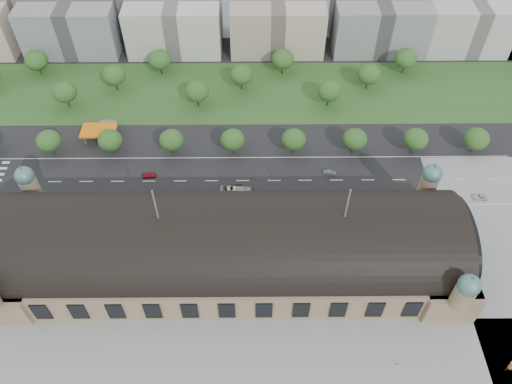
{
  "coord_description": "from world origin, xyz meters",
  "views": [
    {
      "loc": [
        8.1,
        -91.14,
        140.79
      ],
      "look_at": [
        8.92,
        19.95,
        14.0
      ],
      "focal_mm": 35.0,
      "sensor_mm": 36.0,
      "label": 1
    }
  ],
  "objects_px": {
    "traffic_car_2": "(67,199)",
    "bus_west": "(163,200)",
    "parked_car_0": "(12,214)",
    "parked_car_4": "(67,214)",
    "petrol_station": "(104,128)",
    "traffic_car_5": "(330,172)",
    "pedestrian_0": "(397,364)",
    "traffic_car_4": "(237,186)",
    "bus_east": "(280,198)",
    "advertising_column": "(512,366)",
    "bus_mid": "(238,192)",
    "pedestrian_1": "(506,369)",
    "parked_car_6": "(138,206)",
    "parked_car_2": "(48,215)",
    "traffic_car_6": "(480,197)",
    "parked_car_5": "(140,215)",
    "parked_car_3": "(61,207)",
    "parked_car_1": "(84,207)",
    "traffic_car_3": "(149,175)"
  },
  "relations": [
    {
      "from": "traffic_car_2",
      "to": "bus_west",
      "type": "height_order",
      "value": "bus_west"
    },
    {
      "from": "parked_car_0",
      "to": "parked_car_4",
      "type": "bearing_deg",
      "value": 60.15
    },
    {
      "from": "petrol_station",
      "to": "traffic_car_5",
      "type": "height_order",
      "value": "petrol_station"
    },
    {
      "from": "bus_west",
      "to": "pedestrian_0",
      "type": "xyz_separation_m",
      "value": [
        74.09,
        -61.51,
        -0.87
      ]
    },
    {
      "from": "petrol_station",
      "to": "traffic_car_4",
      "type": "distance_m",
      "value": 63.65
    },
    {
      "from": "bus_east",
      "to": "advertising_column",
      "type": "xyz_separation_m",
      "value": [
        63.38,
        -63.46,
        0.07
      ]
    },
    {
      "from": "parked_car_0",
      "to": "bus_east",
      "type": "distance_m",
      "value": 97.1
    },
    {
      "from": "bus_west",
      "to": "bus_mid",
      "type": "xyz_separation_m",
      "value": [
        27.13,
        3.87,
        0.15
      ]
    },
    {
      "from": "parked_car_0",
      "to": "traffic_car_5",
      "type": "bearing_deg",
      "value": 70.35
    },
    {
      "from": "parked_car_0",
      "to": "pedestrian_1",
      "type": "relative_size",
      "value": 2.82
    },
    {
      "from": "traffic_car_5",
      "to": "parked_car_4",
      "type": "relative_size",
      "value": 1.26
    },
    {
      "from": "parked_car_4",
      "to": "parked_car_6",
      "type": "distance_m",
      "value": 25.16
    },
    {
      "from": "traffic_car_5",
      "to": "bus_mid",
      "type": "bearing_deg",
      "value": 113.41
    },
    {
      "from": "petrol_station",
      "to": "parked_car_2",
      "type": "xyz_separation_m",
      "value": [
        -11.71,
        -44.28,
        -2.13
      ]
    },
    {
      "from": "parked_car_2",
      "to": "bus_mid",
      "type": "bearing_deg",
      "value": 72.47
    },
    {
      "from": "advertising_column",
      "to": "bus_west",
      "type": "bearing_deg",
      "value": 149.59
    },
    {
      "from": "traffic_car_2",
      "to": "parked_car_4",
      "type": "height_order",
      "value": "traffic_car_2"
    },
    {
      "from": "traffic_car_5",
      "to": "parked_car_4",
      "type": "distance_m",
      "value": 98.66
    },
    {
      "from": "traffic_car_6",
      "to": "bus_east",
      "type": "relative_size",
      "value": 0.52
    },
    {
      "from": "traffic_car_4",
      "to": "bus_east",
      "type": "bearing_deg",
      "value": 67.06
    },
    {
      "from": "parked_car_5",
      "to": "bus_west",
      "type": "xyz_separation_m",
      "value": [
        7.86,
        6.0,
        0.89
      ]
    },
    {
      "from": "parked_car_3",
      "to": "parked_car_4",
      "type": "height_order",
      "value": "parked_car_4"
    },
    {
      "from": "traffic_car_5",
      "to": "parked_car_6",
      "type": "height_order",
      "value": "traffic_car_5"
    },
    {
      "from": "bus_west",
      "to": "bus_east",
      "type": "relative_size",
      "value": 1.1
    },
    {
      "from": "pedestrian_0",
      "to": "bus_east",
      "type": "bearing_deg",
      "value": 123.97
    },
    {
      "from": "petrol_station",
      "to": "traffic_car_5",
      "type": "xyz_separation_m",
      "value": [
        91.49,
        -23.9,
        -2.13
      ]
    },
    {
      "from": "parked_car_1",
      "to": "traffic_car_5",
      "type": "bearing_deg",
      "value": 66.32
    },
    {
      "from": "parked_car_1",
      "to": "bus_west",
      "type": "height_order",
      "value": "bus_west"
    },
    {
      "from": "parked_car_4",
      "to": "pedestrian_0",
      "type": "relative_size",
      "value": 2.57
    },
    {
      "from": "pedestrian_0",
      "to": "parked_car_3",
      "type": "bearing_deg",
      "value": 159.38
    },
    {
      "from": "petrol_station",
      "to": "traffic_car_3",
      "type": "height_order",
      "value": "petrol_station"
    },
    {
      "from": "parked_car_4",
      "to": "advertising_column",
      "type": "height_order",
      "value": "advertising_column"
    },
    {
      "from": "traffic_car_4",
      "to": "traffic_car_5",
      "type": "bearing_deg",
      "value": 99.51
    },
    {
      "from": "petrol_station",
      "to": "bus_west",
      "type": "distance_m",
      "value": 47.99
    },
    {
      "from": "traffic_car_3",
      "to": "traffic_car_6",
      "type": "xyz_separation_m",
      "value": [
        124.01,
        -11.93,
        0.01
      ]
    },
    {
      "from": "bus_east",
      "to": "parked_car_2",
      "type": "bearing_deg",
      "value": 94.82
    },
    {
      "from": "parked_car_6",
      "to": "pedestrian_1",
      "type": "distance_m",
      "value": 129.34
    },
    {
      "from": "petrol_station",
      "to": "pedestrian_0",
      "type": "relative_size",
      "value": 9.08
    },
    {
      "from": "parked_car_2",
      "to": "pedestrian_1",
      "type": "distance_m",
      "value": 156.27
    },
    {
      "from": "traffic_car_3",
      "to": "bus_mid",
      "type": "height_order",
      "value": "bus_mid"
    },
    {
      "from": "parked_car_3",
      "to": "bus_east",
      "type": "bearing_deg",
      "value": 59.48
    },
    {
      "from": "traffic_car_3",
      "to": "pedestrian_1",
      "type": "distance_m",
      "value": 135.54
    },
    {
      "from": "traffic_car_2",
      "to": "pedestrian_0",
      "type": "xyz_separation_m",
      "value": [
        109.87,
        -63.13,
        0.11
      ]
    },
    {
      "from": "parked_car_2",
      "to": "traffic_car_3",
      "type": "bearing_deg",
      "value": 94.23
    },
    {
      "from": "traffic_car_6",
      "to": "bus_west",
      "type": "height_order",
      "value": "bus_west"
    },
    {
      "from": "bus_mid",
      "to": "advertising_column",
      "type": "bearing_deg",
      "value": -125.07
    },
    {
      "from": "traffic_car_5",
      "to": "pedestrian_0",
      "type": "height_order",
      "value": "traffic_car_5"
    },
    {
      "from": "bus_west",
      "to": "parked_car_5",
      "type": "bearing_deg",
      "value": 129.53
    },
    {
      "from": "petrol_station",
      "to": "traffic_car_5",
      "type": "bearing_deg",
      "value": -14.64
    },
    {
      "from": "parked_car_5",
      "to": "bus_west",
      "type": "distance_m",
      "value": 9.93
    }
  ]
}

